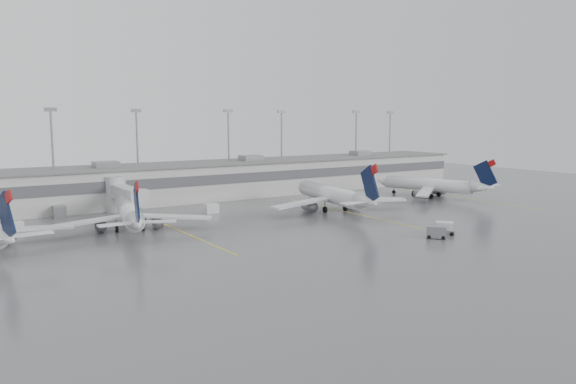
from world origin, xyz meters
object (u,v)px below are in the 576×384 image
jet_mid_left (129,213)px  baggage_tug (444,230)px  jet_mid_right (334,195)px  jet_far_right (433,185)px

jet_mid_left → baggage_tug: (41.14, -30.60, -2.22)m
jet_mid_left → jet_mid_right: size_ratio=0.90×
jet_mid_left → jet_far_right: bearing=11.9°
jet_mid_right → jet_mid_left: bearing=-174.3°
jet_mid_left → baggage_tug: jet_mid_left is taller
jet_mid_left → jet_far_right: 71.87m
baggage_tug → jet_mid_left: bearing=101.8°
jet_mid_right → baggage_tug: 27.57m
jet_mid_left → baggage_tug: 51.32m
jet_far_right → jet_mid_right: bearing=167.6°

